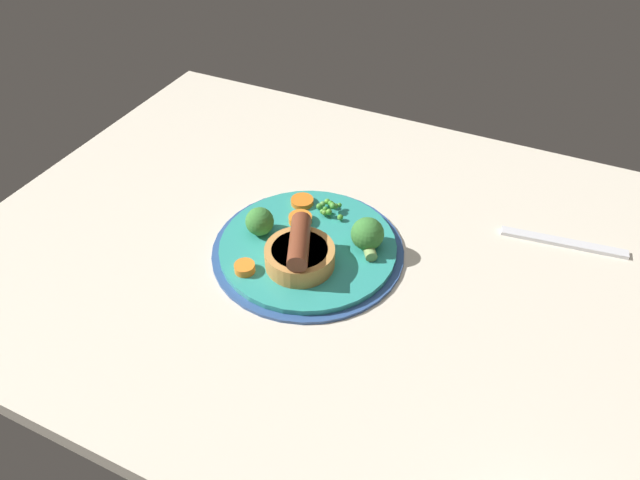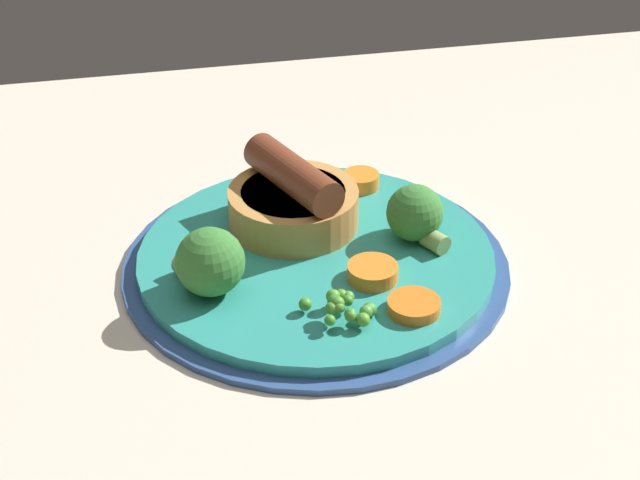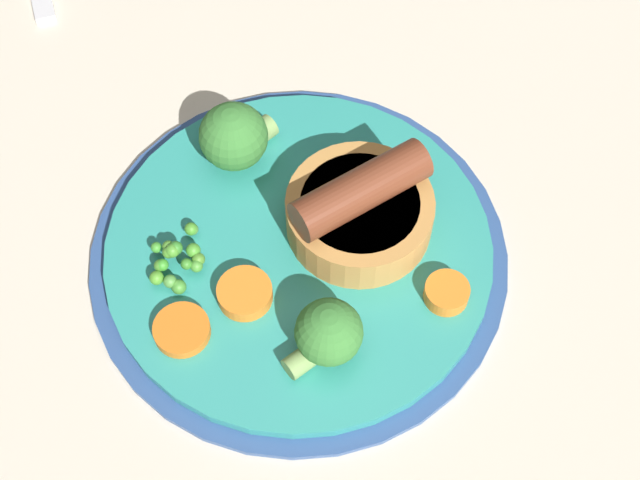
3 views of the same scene
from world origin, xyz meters
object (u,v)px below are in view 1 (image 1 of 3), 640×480
object	(u,v)px
broccoli_floret_far	(368,235)
carrot_slice_0	(300,219)
fork	(563,242)
sausage_pudding	(300,253)
carrot_slice_5	(245,268)
broccoli_floret_near	(260,221)
carrot_slice_2	(302,201)
dinner_plate	(308,248)
pea_pile	(329,208)

from	to	relation	value
broccoli_floret_far	carrot_slice_0	size ratio (longest dim) A/B	1.59
broccoli_floret_far	fork	distance (cm)	29.69
sausage_pudding	carrot_slice_5	distance (cm)	7.81
broccoli_floret_near	carrot_slice_5	world-z (taller)	broccoli_floret_near
sausage_pudding	carrot_slice_5	size ratio (longest dim) A/B	3.38
carrot_slice_0	carrot_slice_2	xyz separation A→B (cm)	(1.76, -4.20, -0.14)
dinner_plate	carrot_slice_0	size ratio (longest dim) A/B	7.90
broccoli_floret_far	carrot_slice_5	xyz separation A→B (cm)	(13.42, 11.65, -1.72)
fork	broccoli_floret_far	bearing A→B (deg)	22.01
carrot_slice_2	fork	bearing A→B (deg)	-166.64
pea_pile	broccoli_floret_near	world-z (taller)	broccoli_floret_near
dinner_plate	carrot_slice_2	world-z (taller)	carrot_slice_2
dinner_plate	sausage_pudding	xyz separation A→B (cm)	(-0.84, 4.23, 2.90)
broccoli_floret_far	sausage_pudding	bearing A→B (deg)	102.61
broccoli_floret_far	carrot_slice_0	bearing A→B (deg)	52.18
dinner_plate	carrot_slice_2	bearing A→B (deg)	-58.87
sausage_pudding	pea_pile	xyz separation A→B (cm)	(1.02, -12.17, -1.15)
sausage_pudding	broccoli_floret_far	distance (cm)	10.18
sausage_pudding	pea_pile	world-z (taller)	sausage_pudding
sausage_pudding	carrot_slice_2	bearing A→B (deg)	2.45
broccoli_floret_far	carrot_slice_0	distance (cm)	11.34
sausage_pudding	broccoli_floret_far	size ratio (longest dim) A/B	1.73
fork	carrot_slice_2	bearing A→B (deg)	6.25
carrot_slice_5	dinner_plate	bearing A→B (deg)	-122.28
carrot_slice_5	fork	size ratio (longest dim) A/B	0.16
sausage_pudding	fork	world-z (taller)	sausage_pudding
pea_pile	carrot_slice_0	world-z (taller)	pea_pile
carrot_slice_2	broccoli_floret_far	bearing A→B (deg)	158.20
fork	pea_pile	bearing A→B (deg)	8.44
carrot_slice_0	carrot_slice_2	distance (cm)	4.56
sausage_pudding	carrot_slice_5	xyz separation A→B (cm)	(6.29, 4.40, -1.47)
dinner_plate	carrot_slice_5	size ratio (longest dim) A/B	9.73
carrot_slice_5	carrot_slice_0	bearing A→B (deg)	-100.15
sausage_pudding	broccoli_floret_far	world-z (taller)	sausage_pudding
broccoli_floret_near	sausage_pudding	bearing A→B (deg)	38.72
carrot_slice_0	broccoli_floret_far	bearing A→B (deg)	175.06
broccoli_floret_near	broccoli_floret_far	bearing A→B (deg)	75.45
sausage_pudding	carrot_slice_0	xyz separation A→B (cm)	(4.03, -8.22, -1.52)
carrot_slice_5	sausage_pudding	bearing A→B (deg)	-145.03
broccoli_floret_near	carrot_slice_5	distance (cm)	8.49
dinner_plate	pea_pile	world-z (taller)	pea_pile
broccoli_floret_far	carrot_slice_0	xyz separation A→B (cm)	(11.16, -0.96, -1.76)
pea_pile	carrot_slice_2	xyz separation A→B (cm)	(4.76, -0.25, -0.50)
fork	dinner_plate	bearing A→B (deg)	20.15
carrot_slice_0	sausage_pudding	bearing A→B (deg)	116.11
dinner_plate	fork	xyz separation A→B (cm)	(-33.74, -17.38, -0.27)
dinner_plate	carrot_slice_5	xyz separation A→B (cm)	(5.45, 8.63, 1.43)
broccoli_floret_near	carrot_slice_0	xyz separation A→B (cm)	(-4.35, -4.52, -1.48)
pea_pile	carrot_slice_2	bearing A→B (deg)	-3.01
carrot_slice_0	fork	bearing A→B (deg)	-160.07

